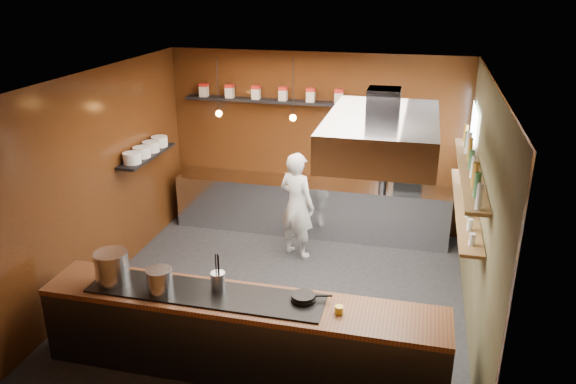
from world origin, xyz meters
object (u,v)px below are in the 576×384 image
(stockpot_large, at_px, (112,267))
(chef, at_px, (297,205))
(espresso_machine, at_px, (408,178))
(extractor_hood, at_px, (382,133))
(stockpot_small, at_px, (160,281))

(stockpot_large, bearing_deg, chef, 63.54)
(espresso_machine, bearing_deg, chef, -150.42)
(stockpot_large, xyz_separation_m, espresso_machine, (3.06, 3.78, -0.01))
(espresso_machine, bearing_deg, extractor_hood, -95.52)
(espresso_machine, distance_m, chef, 1.87)
(stockpot_large, height_order, stockpot_small, stockpot_large)
(extractor_hood, xyz_separation_m, espresso_machine, (0.29, 2.55, -1.39))
(stockpot_large, distance_m, stockpot_small, 0.61)
(stockpot_small, relative_size, chef, 0.17)
(stockpot_small, bearing_deg, extractor_hood, 30.72)
(extractor_hood, relative_size, espresso_machine, 4.65)
(stockpot_large, xyz_separation_m, stockpot_small, (0.60, -0.06, -0.05))
(extractor_hood, height_order, chef, extractor_hood)
(extractor_hood, relative_size, chef, 1.19)
(chef, bearing_deg, stockpot_large, 87.78)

